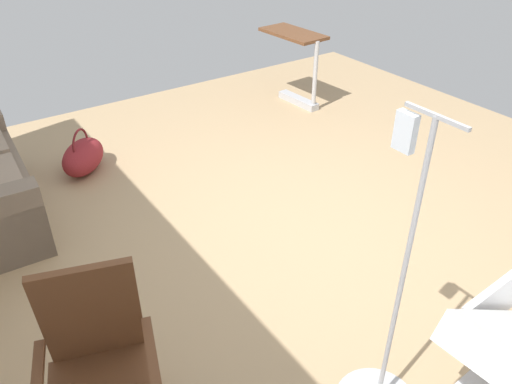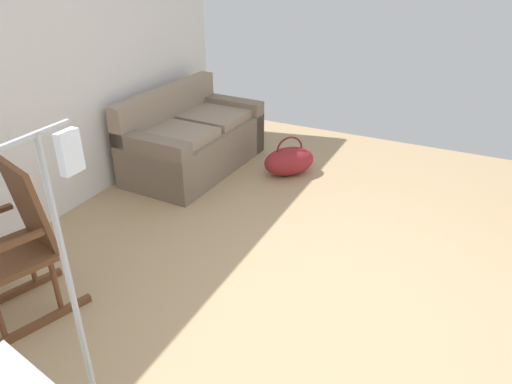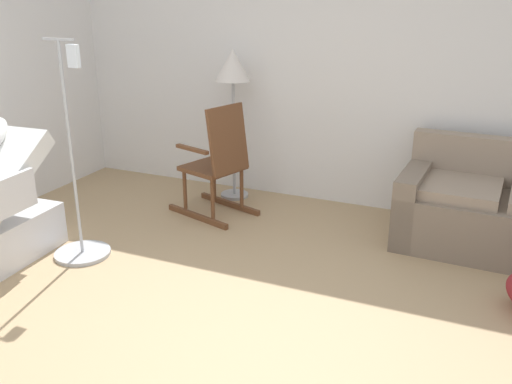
% 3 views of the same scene
% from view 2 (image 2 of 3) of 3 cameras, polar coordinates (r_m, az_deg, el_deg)
% --- Properties ---
extents(ground_plane, '(6.78, 6.78, 0.00)m').
position_cam_2_polar(ground_plane, '(3.36, 8.00, -14.33)').
color(ground_plane, tan).
extents(back_wall, '(5.63, 0.10, 2.70)m').
position_cam_2_polar(back_wall, '(4.20, -27.90, 12.43)').
color(back_wall, white).
rests_on(back_wall, ground).
extents(couch, '(1.63, 0.91, 0.85)m').
position_cam_2_polar(couch, '(5.26, -7.55, 6.01)').
color(couch, '#7D6C5C').
rests_on(couch, ground).
extents(rocking_chair, '(0.87, 0.68, 1.05)m').
position_cam_2_polar(rocking_chair, '(3.44, -26.48, -5.75)').
color(rocking_chair, brown).
rests_on(rocking_chair, ground).
extents(duffel_bag, '(0.63, 0.61, 0.43)m').
position_cam_2_polar(duffel_bag, '(5.12, 3.95, 3.71)').
color(duffel_bag, maroon).
rests_on(duffel_bag, ground).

